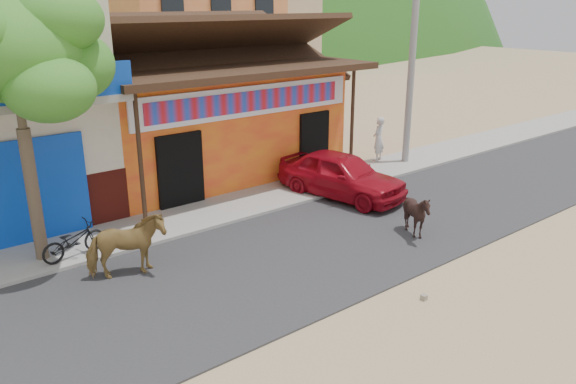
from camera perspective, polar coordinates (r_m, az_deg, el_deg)
name	(u,v)px	position (r m, az deg, el deg)	size (l,w,h in m)	color
ground	(369,299)	(11.57, 8.20, -10.69)	(120.00, 120.00, 0.00)	#9E825B
road	(291,256)	(13.18, 0.27, -6.52)	(60.00, 5.00, 0.04)	#28282B
sidewalk	(212,213)	(15.83, -7.72, -2.08)	(60.00, 2.00, 0.12)	gray
dance_club	(199,120)	(19.65, -9.03, 7.27)	(8.00, 6.00, 3.60)	orange
apartment_rear	(248,10)	(44.74, -4.11, 17.96)	(8.00, 8.00, 10.00)	tan
tree	(23,128)	(13.14, -25.33, 5.86)	(3.00, 3.00, 6.00)	#2D721E
utility_pole	(413,48)	(20.28, 12.56, 14.04)	(0.24, 0.24, 8.00)	gray
cow_tan	(126,246)	(12.43, -16.13, -5.34)	(0.75, 1.64, 1.39)	olive
cow_dark	(417,214)	(14.37, 12.94, -2.22)	(0.93, 1.05, 1.16)	black
red_car	(341,175)	(16.90, 5.43, 1.77)	(1.63, 4.05, 1.38)	#A00B19
scooter	(74,241)	(13.65, -20.95, -4.64)	(0.53, 1.51, 0.80)	black
pedestrian	(378,139)	(20.69, 9.17, 5.34)	(0.58, 0.38, 1.60)	silver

